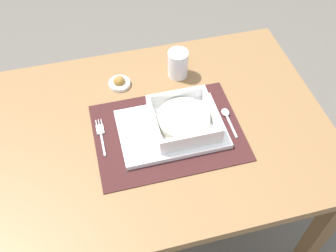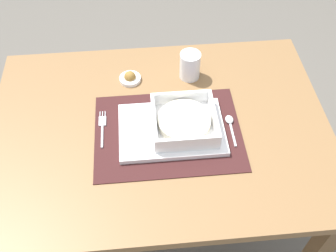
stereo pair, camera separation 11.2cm
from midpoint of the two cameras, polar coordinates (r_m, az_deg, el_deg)
name	(u,v)px [view 2 (the right image)]	position (r m, az deg, el deg)	size (l,w,h in m)	color
ground_plane	(163,228)	(1.76, 1.09, -14.78)	(6.00, 6.00, 0.00)	#59544C
dining_table	(161,146)	(1.23, 1.50, -3.04)	(1.01, 0.73, 0.70)	brown
placemat	(168,132)	(1.14, 2.80, -1.08)	(0.43, 0.32, 0.00)	#381919
serving_plate	(172,129)	(1.14, 3.34, -0.68)	(0.30, 0.21, 0.02)	white
porridge_bowl	(184,122)	(1.12, 5.22, 0.45)	(0.18, 0.18, 0.05)	white
fork	(102,126)	(1.16, -6.84, -0.15)	(0.02, 0.14, 0.00)	silver
spoon	(230,122)	(1.18, 11.69, 0.41)	(0.02, 0.12, 0.01)	silver
butter_knife	(221,125)	(1.17, 10.44, -0.08)	(0.01, 0.14, 0.01)	black
drinking_glass	(190,67)	(1.28, 5.73, 8.45)	(0.07, 0.07, 0.09)	white
condiment_saucer	(130,78)	(1.28, -3.07, 6.88)	(0.07, 0.07, 0.04)	white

